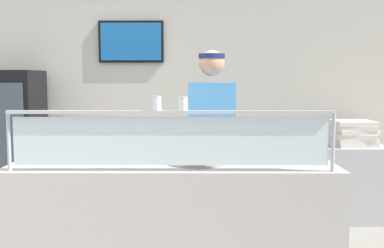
{
  "coord_description": "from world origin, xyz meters",
  "views": [
    {
      "loc": [
        1.27,
        -2.79,
        1.53
      ],
      "look_at": [
        1.25,
        0.37,
        1.22
      ],
      "focal_mm": 43.13,
      "sensor_mm": 36.0,
      "label": 1
    }
  ],
  "objects_px": {
    "pizza_server": "(194,157)",
    "parmesan_shaker": "(157,104)",
    "pizza_tray": "(197,160)",
    "drink_fridge": "(7,145)",
    "pizza_box_stack": "(353,133)",
    "worker_figure": "(212,143)",
    "pepper_flake_shaker": "(183,105)"
  },
  "relations": [
    {
      "from": "pizza_server",
      "to": "parmesan_shaker",
      "type": "relative_size",
      "value": 3.07
    },
    {
      "from": "pizza_tray",
      "to": "drink_fridge",
      "type": "xyz_separation_m",
      "value": [
        -2.07,
        1.79,
        -0.16
      ]
    },
    {
      "from": "pizza_tray",
      "to": "pizza_server",
      "type": "xyz_separation_m",
      "value": [
        -0.02,
        -0.02,
        0.02
      ]
    },
    {
      "from": "pizza_box_stack",
      "to": "pizza_tray",
      "type": "bearing_deg",
      "value": -133.83
    },
    {
      "from": "pizza_server",
      "to": "worker_figure",
      "type": "height_order",
      "value": "worker_figure"
    },
    {
      "from": "pizza_server",
      "to": "pizza_box_stack",
      "type": "bearing_deg",
      "value": 55.14
    },
    {
      "from": "pizza_server",
      "to": "pepper_flake_shaker",
      "type": "bearing_deg",
      "value": -93.69
    },
    {
      "from": "parmesan_shaker",
      "to": "pizza_tray",
      "type": "bearing_deg",
      "value": 51.33
    },
    {
      "from": "pizza_tray",
      "to": "worker_figure",
      "type": "xyz_separation_m",
      "value": [
        0.12,
        0.57,
        0.04
      ]
    },
    {
      "from": "drink_fridge",
      "to": "pizza_tray",
      "type": "bearing_deg",
      "value": -40.93
    },
    {
      "from": "pepper_flake_shaker",
      "to": "drink_fridge",
      "type": "xyz_separation_m",
      "value": [
        -1.98,
        2.11,
        -0.56
      ]
    },
    {
      "from": "parmesan_shaker",
      "to": "pizza_box_stack",
      "type": "xyz_separation_m",
      "value": [
        1.94,
        2.07,
        -0.43
      ]
    },
    {
      "from": "pepper_flake_shaker",
      "to": "worker_figure",
      "type": "xyz_separation_m",
      "value": [
        0.21,
        0.89,
        -0.37
      ]
    },
    {
      "from": "pizza_tray",
      "to": "pizza_box_stack",
      "type": "height_order",
      "value": "pizza_box_stack"
    },
    {
      "from": "drink_fridge",
      "to": "pizza_server",
      "type": "bearing_deg",
      "value": -41.57
    },
    {
      "from": "drink_fridge",
      "to": "pizza_box_stack",
      "type": "height_order",
      "value": "drink_fridge"
    },
    {
      "from": "pizza_server",
      "to": "parmesan_shaker",
      "type": "xyz_separation_m",
      "value": [
        -0.23,
        -0.3,
        0.38
      ]
    },
    {
      "from": "pizza_tray",
      "to": "worker_figure",
      "type": "height_order",
      "value": "worker_figure"
    },
    {
      "from": "pizza_tray",
      "to": "parmesan_shaker",
      "type": "height_order",
      "value": "parmesan_shaker"
    },
    {
      "from": "parmesan_shaker",
      "to": "pizza_box_stack",
      "type": "relative_size",
      "value": 0.2
    },
    {
      "from": "pepper_flake_shaker",
      "to": "drink_fridge",
      "type": "distance_m",
      "value": 2.95
    },
    {
      "from": "pepper_flake_shaker",
      "to": "worker_figure",
      "type": "bearing_deg",
      "value": 76.53
    },
    {
      "from": "worker_figure",
      "to": "drink_fridge",
      "type": "bearing_deg",
      "value": 150.86
    },
    {
      "from": "pizza_box_stack",
      "to": "pizza_server",
      "type": "bearing_deg",
      "value": -133.91
    },
    {
      "from": "drink_fridge",
      "to": "pepper_flake_shaker",
      "type": "bearing_deg",
      "value": -46.88
    },
    {
      "from": "parmesan_shaker",
      "to": "drink_fridge",
      "type": "distance_m",
      "value": 2.84
    },
    {
      "from": "pizza_tray",
      "to": "pizza_box_stack",
      "type": "distance_m",
      "value": 2.43
    },
    {
      "from": "parmesan_shaker",
      "to": "pepper_flake_shaker",
      "type": "xyz_separation_m",
      "value": [
        0.16,
        -0.0,
        -0.0
      ]
    },
    {
      "from": "pizza_server",
      "to": "pizza_box_stack",
      "type": "xyz_separation_m",
      "value": [
        1.7,
        1.77,
        -0.04
      ]
    },
    {
      "from": "pizza_tray",
      "to": "parmesan_shaker",
      "type": "distance_m",
      "value": 0.58
    },
    {
      "from": "pizza_server",
      "to": "worker_figure",
      "type": "distance_m",
      "value": 0.61
    },
    {
      "from": "parmesan_shaker",
      "to": "pepper_flake_shaker",
      "type": "height_order",
      "value": "parmesan_shaker"
    }
  ]
}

